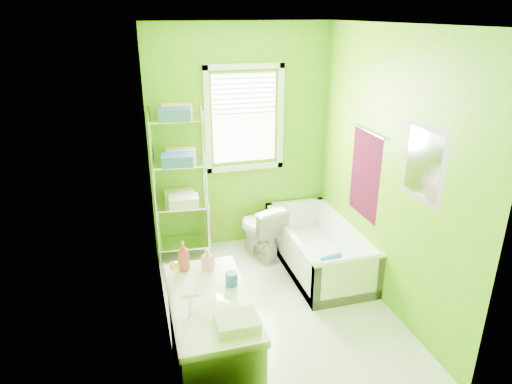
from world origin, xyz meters
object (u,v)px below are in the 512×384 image
object	(u,v)px
bathtub	(318,254)
toilet	(260,229)
wire_shelf_unit	(181,168)
vanity	(212,343)

from	to	relation	value
bathtub	toilet	world-z (taller)	toilet
toilet	wire_shelf_unit	distance (m)	1.15
bathtub	wire_shelf_unit	distance (m)	1.80
toilet	vanity	distance (m)	2.10
bathtub	wire_shelf_unit	size ratio (longest dim) A/B	0.90
bathtub	vanity	world-z (taller)	vanity
wire_shelf_unit	vanity	bearing A→B (deg)	-91.72
toilet	vanity	xyz separation A→B (m)	(-0.91, -1.89, 0.10)
bathtub	toilet	bearing A→B (deg)	142.42
wire_shelf_unit	toilet	bearing A→B (deg)	-16.23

